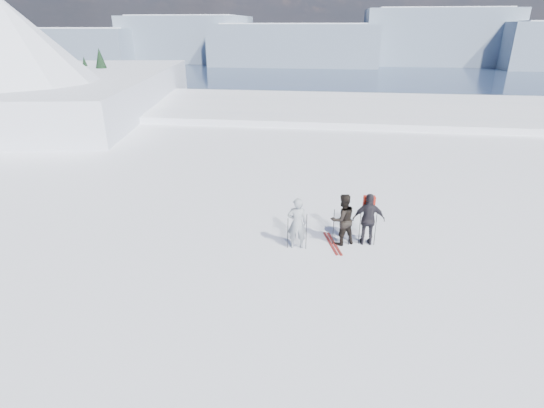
{
  "coord_description": "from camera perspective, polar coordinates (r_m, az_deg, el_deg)",
  "views": [
    {
      "loc": [
        0.14,
        -9.43,
        7.15
      ],
      "look_at": [
        -1.6,
        3.0,
        1.85
      ],
      "focal_mm": 28.0,
      "sensor_mm": 36.0,
      "label": 1
    }
  ],
  "objects": [
    {
      "name": "lake_basin",
      "position": [
        41.73,
        7.37,
        3.63
      ],
      "size": [
        820.0,
        820.0,
        71.62
      ],
      "color": "white",
      "rests_on": "ground"
    },
    {
      "name": "backpack",
      "position": [
        14.83,
        13.15,
        2.59
      ],
      "size": [
        0.42,
        0.25,
        0.52
      ],
      "primitive_type": "cube",
      "rotation": [
        0.0,
        0.0,
        3.19
      ],
      "color": "red",
      "rests_on": "skier_pack"
    },
    {
      "name": "far_mountain_range",
      "position": [
        465.37,
        12.43,
        20.67
      ],
      "size": [
        770.0,
        110.0,
        53.0
      ],
      "color": "slate",
      "rests_on": "ground"
    },
    {
      "name": "near_ridge",
      "position": [
        48.26,
        -26.27,
        7.83
      ],
      "size": [
        31.37,
        35.68,
        25.62
      ],
      "color": "white",
      "rests_on": "ground"
    },
    {
      "name": "skis_loose",
      "position": [
        15.24,
        8.12,
        -5.26
      ],
      "size": [
        0.71,
        1.66,
        0.03
      ],
      "color": "black",
      "rests_on": "ground"
    },
    {
      "name": "skier_grey",
      "position": [
        14.49,
        3.39,
        -2.59
      ],
      "size": [
        0.73,
        0.53,
        1.85
      ],
      "primitive_type": "imported",
      "rotation": [
        0.0,
        0.0,
        3.28
      ],
      "color": "gray",
      "rests_on": "ground"
    },
    {
      "name": "skier_pack",
      "position": [
        15.06,
        12.86,
        -2.04
      ],
      "size": [
        1.13,
        0.52,
        1.89
      ],
      "primitive_type": "imported",
      "rotation": [
        0.0,
        0.0,
        3.19
      ],
      "color": "black",
      "rests_on": "ground"
    },
    {
      "name": "ski_poles",
      "position": [
        14.86,
        8.61,
        -3.41
      ],
      "size": [
        3.02,
        0.7,
        1.33
      ],
      "color": "black",
      "rests_on": "ground"
    },
    {
      "name": "skier_dark",
      "position": [
        14.92,
        9.47,
        -2.05
      ],
      "size": [
        1.14,
        1.05,
        1.87
      ],
      "primitive_type": "imported",
      "rotation": [
        0.0,
        0.0,
        3.63
      ],
      "color": "black",
      "rests_on": "ground"
    }
  ]
}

